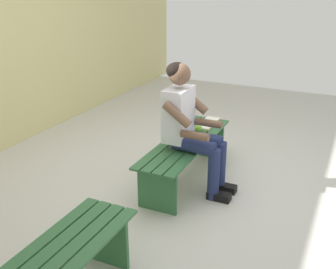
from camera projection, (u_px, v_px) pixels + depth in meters
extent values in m
cube|color=#2D6038|center=(171.00, 139.00, 4.17)|extent=(1.54, 0.11, 0.02)
cube|color=#2D6038|center=(181.00, 141.00, 4.13)|extent=(1.54, 0.11, 0.02)
cube|color=#2D6038|center=(191.00, 143.00, 4.08)|extent=(1.54, 0.11, 0.02)
cube|color=#2D6038|center=(201.00, 145.00, 4.04)|extent=(1.54, 0.11, 0.02)
cube|color=#2D6038|center=(207.00, 140.00, 4.73)|extent=(0.03, 0.37, 0.41)
cube|color=#2D6038|center=(157.00, 190.00, 3.63)|extent=(0.03, 0.37, 0.41)
cube|color=#2D6038|center=(20.00, 260.00, 2.42)|extent=(1.50, 0.11, 0.02)
cube|color=#2D6038|center=(35.00, 265.00, 2.38)|extent=(1.50, 0.11, 0.02)
cube|color=#2D6038|center=(105.00, 239.00, 2.97)|extent=(0.03, 0.37, 0.41)
cube|color=silver|center=(178.00, 114.00, 3.87)|extent=(0.34, 0.20, 0.50)
sphere|color=brown|center=(180.00, 74.00, 3.73)|extent=(0.20, 0.20, 0.20)
ellipsoid|color=black|center=(177.00, 70.00, 3.73)|extent=(0.20, 0.19, 0.15)
cylinder|color=navy|center=(201.00, 139.00, 3.96)|extent=(0.13, 0.40, 0.13)
cylinder|color=navy|center=(194.00, 146.00, 3.81)|extent=(0.13, 0.40, 0.13)
cylinder|color=navy|center=(220.00, 167.00, 3.97)|extent=(0.11, 0.11, 0.50)
cube|color=black|center=(225.00, 188.00, 4.02)|extent=(0.10, 0.22, 0.07)
cylinder|color=navy|center=(214.00, 174.00, 3.82)|extent=(0.11, 0.11, 0.50)
cube|color=black|center=(219.00, 196.00, 3.87)|extent=(0.10, 0.22, 0.07)
cylinder|color=brown|center=(195.00, 102.00, 3.99)|extent=(0.08, 0.28, 0.23)
cylinder|color=brown|center=(209.00, 123.00, 3.97)|extent=(0.07, 0.26, 0.07)
cylinder|color=brown|center=(177.00, 115.00, 3.64)|extent=(0.08, 0.28, 0.23)
cylinder|color=brown|center=(195.00, 135.00, 3.67)|extent=(0.07, 0.26, 0.07)
sphere|color=#72B738|center=(198.00, 129.00, 4.31)|extent=(0.08, 0.08, 0.08)
cube|color=white|center=(211.00, 120.00, 4.64)|extent=(0.20, 0.15, 0.02)
cube|color=white|center=(205.00, 126.00, 4.46)|extent=(0.20, 0.15, 0.02)
cube|color=#BF8C1E|center=(208.00, 124.00, 4.55)|extent=(0.41, 0.16, 0.01)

